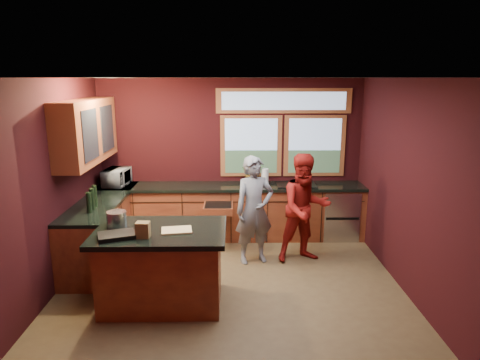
{
  "coord_description": "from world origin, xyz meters",
  "views": [
    {
      "loc": [
        0.04,
        -5.32,
        2.7
      ],
      "look_at": [
        0.13,
        0.4,
        1.33
      ],
      "focal_mm": 32.0,
      "sensor_mm": 36.0,
      "label": 1
    }
  ],
  "objects_px": {
    "person_red": "(305,208)",
    "island": "(162,266)",
    "person_grey": "(254,210)",
    "cutting_board": "(177,230)",
    "stock_pot": "(117,219)"
  },
  "relations": [
    {
      "from": "person_red",
      "to": "cutting_board",
      "type": "height_order",
      "value": "person_red"
    },
    {
      "from": "person_grey",
      "to": "stock_pot",
      "type": "bearing_deg",
      "value": -166.52
    },
    {
      "from": "island",
      "to": "person_grey",
      "type": "relative_size",
      "value": 0.96
    },
    {
      "from": "person_grey",
      "to": "cutting_board",
      "type": "distance_m",
      "value": 1.59
    },
    {
      "from": "person_red",
      "to": "stock_pot",
      "type": "xyz_separation_m",
      "value": [
        -2.48,
        -1.08,
        0.22
      ]
    },
    {
      "from": "person_red",
      "to": "island",
      "type": "bearing_deg",
      "value": -161.09
    },
    {
      "from": "island",
      "to": "stock_pot",
      "type": "distance_m",
      "value": 0.8
    },
    {
      "from": "person_grey",
      "to": "cutting_board",
      "type": "xyz_separation_m",
      "value": [
        -0.98,
        -1.24,
        0.15
      ]
    },
    {
      "from": "island",
      "to": "person_grey",
      "type": "xyz_separation_m",
      "value": [
        1.18,
        1.19,
        0.33
      ]
    },
    {
      "from": "person_red",
      "to": "cutting_board",
      "type": "xyz_separation_m",
      "value": [
        -1.73,
        -1.28,
        0.14
      ]
    },
    {
      "from": "island",
      "to": "person_red",
      "type": "bearing_deg",
      "value": 32.58
    },
    {
      "from": "person_red",
      "to": "cutting_board",
      "type": "distance_m",
      "value": 2.16
    },
    {
      "from": "person_red",
      "to": "person_grey",
      "type": "bearing_deg",
      "value": 169.3
    },
    {
      "from": "person_grey",
      "to": "person_red",
      "type": "bearing_deg",
      "value": -14.7
    },
    {
      "from": "person_red",
      "to": "stock_pot",
      "type": "distance_m",
      "value": 2.71
    }
  ]
}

